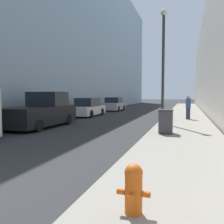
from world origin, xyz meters
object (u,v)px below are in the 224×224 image
lamppost (163,63)px  fire_hydrant (134,188)px  trash_bin (166,121)px  pickup_truck (41,112)px  parked_sedan_far (114,105)px  parked_sedan_near (88,108)px  pedestrian_on_sidewalk (188,107)px

lamppost → fire_hydrant: bearing=-86.7°
trash_bin → pickup_truck: size_ratio=0.20×
lamppost → parked_sedan_far: lamppost is taller
trash_bin → lamppost: 4.97m
parked_sedan_far → fire_hydrant: bearing=-73.1°
parked_sedan_near → parked_sedan_far: parked_sedan_near is taller
fire_hydrant → pedestrian_on_sidewalk: bearing=86.8°
pedestrian_on_sidewalk → parked_sedan_far: bearing=130.7°
lamppost → pedestrian_on_sidewalk: bearing=65.0°
parked_sedan_near → parked_sedan_far: bearing=89.0°
parked_sedan_near → lamppost: bearing=-36.5°
fire_hydrant → pickup_truck: 11.96m
fire_hydrant → lamppost: (-0.67, 11.75, 3.24)m
parked_sedan_near → pedestrian_on_sidewalk: size_ratio=2.73×
pickup_truck → pedestrian_on_sidewalk: pickup_truck is taller
fire_hydrant → pickup_truck: pickup_truck is taller
pedestrian_on_sidewalk → parked_sedan_near: bearing=167.2°
trash_bin → lamppost: size_ratio=0.16×
fire_hydrant → parked_sedan_far: 25.77m
parked_sedan_far → pedestrian_on_sidewalk: (8.32, -9.68, 0.29)m
trash_bin → parked_sedan_near: parked_sedan_near is taller
pickup_truck → fire_hydrant: bearing=-51.2°
pickup_truck → parked_sedan_far: 15.34m
fire_hydrant → parked_sedan_near: size_ratio=0.16×
trash_bin → parked_sedan_far: bearing=113.6°
lamppost → pickup_truck: 7.81m
trash_bin → parked_sedan_near: size_ratio=0.23×
parked_sedan_near → pedestrian_on_sidewalk: 8.68m
lamppost → pickup_truck: lamppost is taller
pedestrian_on_sidewalk → trash_bin: bearing=-98.0°
lamppost → parked_sedan_far: size_ratio=1.63×
fire_hydrant → pedestrian_on_sidewalk: 15.01m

